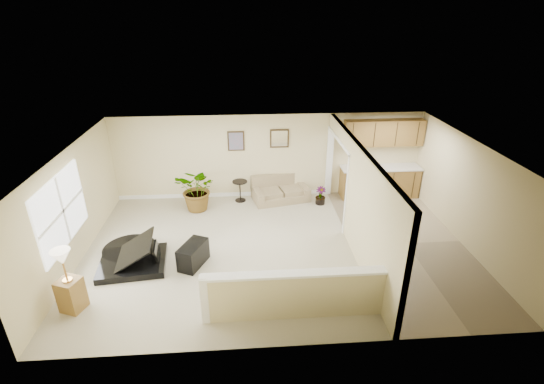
{
  "coord_description": "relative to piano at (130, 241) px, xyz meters",
  "views": [
    {
      "loc": [
        -0.7,
        -7.91,
        5.19
      ],
      "look_at": [
        -0.1,
        0.4,
        1.31
      ],
      "focal_mm": 26.0,
      "sensor_mm": 36.0,
      "label": 1
    }
  ],
  "objects": [
    {
      "name": "front_wall",
      "position": [
        3.29,
        -2.69,
        0.69
      ],
      "size": [
        9.0,
        0.04,
        2.5
      ],
      "primitive_type": "cube",
      "color": "beige",
      "rests_on": "floor"
    },
    {
      "name": "loveseat",
      "position": [
        3.61,
        3.02,
        -0.21
      ],
      "size": [
        1.8,
        1.24,
        0.92
      ],
      "rotation": [
        0.0,
        0.0,
        0.22
      ],
      "color": "tan",
      "rests_on": "floor"
    },
    {
      "name": "back_wall",
      "position": [
        3.29,
        3.31,
        0.69
      ],
      "size": [
        9.0,
        0.04,
        2.5
      ],
      "primitive_type": "cube",
      "color": "beige",
      "rests_on": "floor"
    },
    {
      "name": "right_wall",
      "position": [
        7.79,
        0.31,
        0.69
      ],
      "size": [
        0.04,
        6.0,
        2.5
      ],
      "primitive_type": "cube",
      "color": "beige",
      "rests_on": "floor"
    },
    {
      "name": "accent_table",
      "position": [
        2.41,
        2.96,
        -0.16
      ],
      "size": [
        0.44,
        0.44,
        0.63
      ],
      "color": "black",
      "rests_on": "floor"
    },
    {
      "name": "pony_half_wall",
      "position": [
        3.37,
        -1.99,
        -0.04
      ],
      "size": [
        3.42,
        0.22,
        1.0
      ],
      "color": "beige",
      "rests_on": "floor"
    },
    {
      "name": "piano_bench",
      "position": [
        1.38,
        -0.19,
        -0.3
      ],
      "size": [
        0.68,
        0.87,
        0.52
      ],
      "primitive_type": "cube",
      "rotation": [
        0.0,
        0.0,
        -0.42
      ],
      "color": "black",
      "rests_on": "floor"
    },
    {
      "name": "piano",
      "position": [
        0.0,
        0.0,
        0.0
      ],
      "size": [
        1.77,
        1.82,
        1.34
      ],
      "rotation": [
        0.0,
        0.0,
        0.11
      ],
      "color": "black",
      "rests_on": "floor"
    },
    {
      "name": "kitchen_cabinets",
      "position": [
        6.49,
        3.05,
        0.31
      ],
      "size": [
        2.36,
        0.65,
        2.33
      ],
      "color": "olive",
      "rests_on": "floor"
    },
    {
      "name": "ceiling",
      "position": [
        3.29,
        0.31,
        1.94
      ],
      "size": [
        9.0,
        6.0,
        0.04
      ],
      "primitive_type": "cube",
      "color": "white",
      "rests_on": "back_wall"
    },
    {
      "name": "wall_mirror",
      "position": [
        3.59,
        3.29,
        1.24
      ],
      "size": [
        0.55,
        0.04,
        0.55
      ],
      "color": "#362713",
      "rests_on": "back_wall"
    },
    {
      "name": "floor",
      "position": [
        3.29,
        0.31,
        -0.56
      ],
      "size": [
        9.0,
        9.0,
        0.0
      ],
      "primitive_type": "plane",
      "color": "#C2B797",
      "rests_on": "ground"
    },
    {
      "name": "left_window",
      "position": [
        -1.19,
        -0.19,
        0.89
      ],
      "size": [
        0.05,
        2.15,
        1.45
      ],
      "primitive_type": "cube",
      "color": "white",
      "rests_on": "left_wall"
    },
    {
      "name": "lamp_stand",
      "position": [
        -0.74,
        -1.47,
        -0.01
      ],
      "size": [
        0.5,
        0.5,
        1.31
      ],
      "color": "olive",
      "rests_on": "floor"
    },
    {
      "name": "left_wall",
      "position": [
        -1.21,
        0.31,
        0.69
      ],
      "size": [
        0.04,
        6.0,
        2.5
      ],
      "primitive_type": "cube",
      "color": "beige",
      "rests_on": "floor"
    },
    {
      "name": "kitchen_vinyl",
      "position": [
        6.44,
        0.31,
        -0.56
      ],
      "size": [
        2.7,
        6.0,
        0.01
      ],
      "primitive_type": "cube",
      "color": "gray",
      "rests_on": "floor"
    },
    {
      "name": "small_plant",
      "position": [
        4.74,
        2.6,
        -0.34
      ],
      "size": [
        0.3,
        0.3,
        0.53
      ],
      "color": "black",
      "rests_on": "floor"
    },
    {
      "name": "wall_art_left",
      "position": [
        2.34,
        3.29,
        1.19
      ],
      "size": [
        0.48,
        0.04,
        0.58
      ],
      "color": "#362713",
      "rests_on": "back_wall"
    },
    {
      "name": "interior_partition",
      "position": [
        5.09,
        0.57,
        0.66
      ],
      "size": [
        0.18,
        5.99,
        2.5
      ],
      "color": "beige",
      "rests_on": "floor"
    },
    {
      "name": "palm_plant",
      "position": [
        1.26,
        2.48,
        0.07
      ],
      "size": [
        1.46,
        1.38,
        1.28
      ],
      "color": "black",
      "rests_on": "floor"
    }
  ]
}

